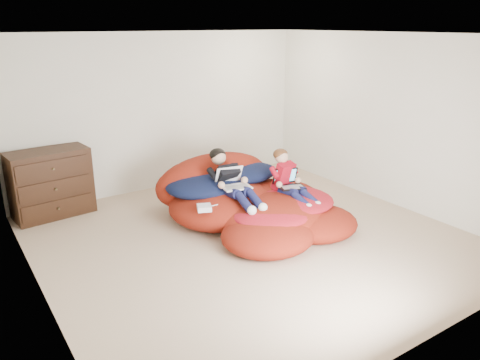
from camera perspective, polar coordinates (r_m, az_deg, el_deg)
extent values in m
cube|color=tan|center=(6.08, 1.37, -8.21)|extent=(5.10, 5.10, 0.25)
cube|color=silver|center=(7.74, -9.36, 8.19)|extent=(5.10, 0.02, 2.50)
cube|color=silver|center=(3.92, 23.10, -3.41)|extent=(5.10, 0.02, 2.50)
cube|color=silver|center=(4.68, -24.55, -0.11)|extent=(0.02, 5.10, 2.50)
cube|color=silver|center=(7.30, 17.95, 6.91)|extent=(0.02, 5.10, 2.50)
cube|color=silver|center=(5.43, 1.59, 17.47)|extent=(5.10, 5.10, 0.02)
cube|color=#311B0D|center=(7.10, -22.08, -0.34)|extent=(1.11, 0.63, 0.95)
cube|color=#311B0D|center=(6.94, -21.31, -3.19)|extent=(0.95, 0.11, 0.23)
cylinder|color=#4C3F26|center=(6.92, -21.27, -3.24)|extent=(0.04, 0.06, 0.03)
cube|color=#311B0D|center=(6.85, -21.58, -0.97)|extent=(0.95, 0.11, 0.23)
cylinder|color=#4C3F26|center=(6.83, -21.55, -1.01)|extent=(0.04, 0.06, 0.03)
cube|color=#311B0D|center=(6.76, -21.87, 1.32)|extent=(0.95, 0.11, 0.23)
cylinder|color=#4C3F26|center=(6.74, -21.83, 1.28)|extent=(0.04, 0.06, 0.03)
ellipsoid|color=maroon|center=(6.52, -1.89, -2.96)|extent=(1.59, 1.43, 0.57)
ellipsoid|color=maroon|center=(6.79, 4.61, -2.30)|extent=(1.28, 1.24, 0.46)
ellipsoid|color=maroon|center=(6.26, 4.54, -4.36)|extent=(1.64, 1.31, 0.53)
ellipsoid|color=maroon|center=(5.81, 3.43, -6.69)|extent=(1.20, 1.10, 0.40)
ellipsoid|color=maroon|center=(6.23, 9.26, -5.19)|extent=(1.12, 1.02, 0.37)
ellipsoid|color=maroon|center=(6.93, -3.15, -0.09)|extent=(1.86, 0.82, 0.82)
ellipsoid|color=#0F1738|center=(6.56, -3.94, -0.45)|extent=(1.23, 1.00, 0.31)
ellipsoid|color=#0F1738|center=(6.88, 0.56, 0.85)|extent=(1.04, 0.73, 0.25)
ellipsoid|color=red|center=(6.39, 6.63, -2.42)|extent=(1.06, 1.06, 0.19)
ellipsoid|color=red|center=(6.04, 3.94, -4.01)|extent=(1.10, 0.99, 0.20)
ellipsoid|color=beige|center=(6.72, -6.63, 1.18)|extent=(0.39, 0.25, 0.25)
cube|color=black|center=(6.35, -1.90, 0.41)|extent=(0.31, 0.42, 0.41)
sphere|color=tan|center=(6.41, -2.64, 2.76)|extent=(0.20, 0.20, 0.20)
ellipsoid|color=black|center=(6.42, -2.76, 3.12)|extent=(0.23, 0.21, 0.17)
cylinder|color=#13163C|center=(6.11, -1.04, -1.61)|extent=(0.15, 0.34, 0.18)
cylinder|color=#13163C|center=(5.89, 0.51, -2.70)|extent=(0.12, 0.32, 0.21)
sphere|color=white|center=(5.78, 1.45, -3.72)|extent=(0.12, 0.12, 0.12)
cylinder|color=#13163C|center=(6.19, 0.27, -1.31)|extent=(0.15, 0.34, 0.18)
cylinder|color=#13163C|center=(5.98, 1.84, -2.37)|extent=(0.12, 0.32, 0.21)
sphere|color=white|center=(5.87, 2.80, -3.37)|extent=(0.12, 0.12, 0.12)
cube|color=#B40F21|center=(6.48, 5.32, 0.47)|extent=(0.29, 0.27, 0.42)
sphere|color=tan|center=(6.45, 5.07, 2.82)|extent=(0.19, 0.19, 0.19)
ellipsoid|color=#502D15|center=(6.46, 4.95, 3.15)|extent=(0.21, 0.20, 0.16)
cylinder|color=#13163C|center=(6.35, 5.85, -1.52)|extent=(0.16, 0.31, 0.17)
cylinder|color=#13163C|center=(6.17, 7.41, -2.45)|extent=(0.13, 0.30, 0.19)
sphere|color=white|center=(6.08, 8.36, -3.34)|extent=(0.11, 0.11, 0.11)
cylinder|color=#13163C|center=(6.44, 6.91, -1.25)|extent=(0.16, 0.31, 0.17)
cylinder|color=#13163C|center=(6.26, 8.48, -2.17)|extent=(0.13, 0.30, 0.19)
sphere|color=white|center=(6.17, 9.42, -3.04)|extent=(0.11, 0.11, 0.11)
cube|color=white|center=(6.14, -0.45, -0.87)|extent=(0.41, 0.31, 0.01)
cube|color=gray|center=(6.13, -0.38, -0.82)|extent=(0.33, 0.19, 0.00)
cube|color=white|center=(6.25, -1.37, 0.68)|extent=(0.38, 0.18, 0.24)
cube|color=#426BE0|center=(6.24, -1.34, 0.69)|extent=(0.34, 0.15, 0.19)
cube|color=black|center=(6.38, 6.34, -0.87)|extent=(0.39, 0.33, 0.01)
cube|color=gray|center=(6.37, 6.41, -0.82)|extent=(0.31, 0.21, 0.00)
cube|color=black|center=(6.45, 5.51, 0.52)|extent=(0.35, 0.18, 0.23)
cube|color=#549EC4|center=(6.45, 5.56, 0.53)|extent=(0.30, 0.14, 0.19)
cube|color=white|center=(5.88, -4.38, -3.40)|extent=(0.23, 0.23, 0.06)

